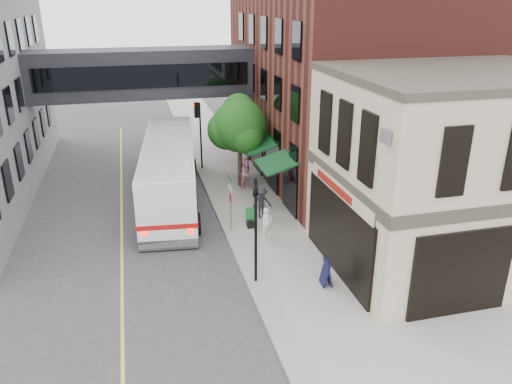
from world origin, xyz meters
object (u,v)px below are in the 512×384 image
pedestrian_b (247,173)px  sandwich_board (326,272)px  newspaper_box (250,216)px  bus (170,169)px  pedestrian_c (262,203)px  pedestrian_a (267,223)px

pedestrian_b → sandwich_board: 11.40m
sandwich_board → newspaper_box: bearing=109.2°
bus → pedestrian_c: (4.40, -3.97, -0.94)m
bus → sandwich_board: bus is taller
pedestrian_b → pedestrian_a: bearing=-109.4°
pedestrian_b → pedestrian_c: 4.37m
bus → newspaper_box: (3.60, -4.61, -1.34)m
pedestrian_b → newspaper_box: 5.15m
pedestrian_b → newspaper_box: bearing=-116.0°
sandwich_board → pedestrian_a: bearing=109.1°
pedestrian_a → bus: bearing=105.2°
pedestrian_c → newspaper_box: 1.10m
pedestrian_c → bus: bearing=132.6°
pedestrian_b → pedestrian_c: (-0.26, -4.36, -0.13)m
bus → sandwich_board: (5.25, -10.98, -1.22)m
newspaper_box → sandwich_board: sandwich_board is taller
pedestrian_a → sandwich_board: bearing=-93.1°
pedestrian_c → newspaper_box: (-0.80, -0.64, -0.41)m
pedestrian_b → sandwich_board: (0.60, -11.38, -0.41)m
pedestrian_a → sandwich_board: pedestrian_a is taller
pedestrian_c → sandwich_board: (0.86, -7.01, -0.28)m
pedestrian_b → newspaper_box: pedestrian_b is taller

